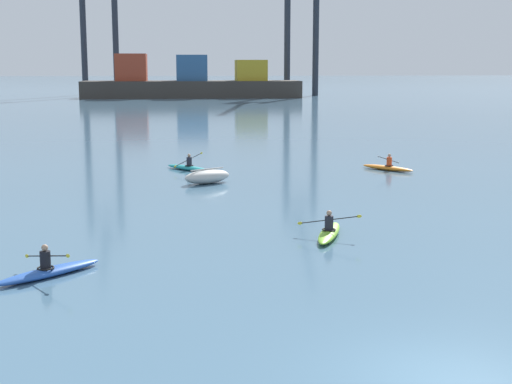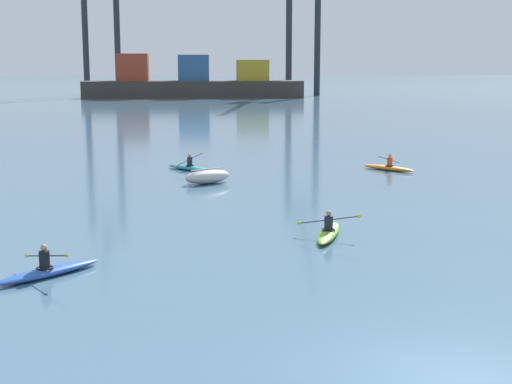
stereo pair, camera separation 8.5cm
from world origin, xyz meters
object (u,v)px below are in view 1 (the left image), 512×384
container_barge (190,83)px  kayak_blue (49,271)px  kayak_teal (188,167)px  kayak_lime (329,232)px  kayak_orange (388,167)px  gantry_crane_west_mid (303,4)px  capsized_dinghy (207,177)px

container_barge → kayak_blue: container_barge is taller
kayak_teal → kayak_lime: 17.64m
kayak_blue → kayak_orange: 25.20m
gantry_crane_west_mid → kayak_teal: (-23.32, -100.74, -17.26)m
gantry_crane_west_mid → capsized_dinghy: bearing=-102.0°
container_barge → kayak_orange: (9.79, -95.94, -2.50)m
kayak_orange → gantry_crane_west_mid: bearing=83.3°
kayak_teal → kayak_orange: kayak_teal is taller
kayak_teal → capsized_dinghy: bearing=-79.5°
kayak_lime → capsized_dinghy: bearing=107.4°
container_barge → kayak_blue: (-5.77, -115.75, -2.50)m
kayak_teal → kayak_lime: kayak_teal is taller
kayak_teal → kayak_orange: 11.42m
capsized_dinghy → kayak_lime: 12.73m
kayak_lime → kayak_orange: (6.64, 15.81, -0.00)m
capsized_dinghy → kayak_teal: (-0.90, 4.86, -0.18)m
kayak_blue → capsized_dinghy: bearing=72.4°
capsized_dinghy → kayak_orange: bearing=19.4°
kayak_teal → kayak_blue: size_ratio=1.02×
capsized_dinghy → kayak_blue: (-5.11, -16.14, -0.18)m
container_barge → capsized_dinghy: 99.64m
kayak_teal → kayak_orange: (11.36, -1.19, -0.00)m
gantry_crane_west_mid → kayak_blue: size_ratio=11.97×
kayak_lime → kayak_blue: bearing=-155.9°
kayak_teal → kayak_orange: size_ratio=0.98×
gantry_crane_west_mid → kayak_orange: 104.07m
gantry_crane_west_mid → kayak_blue: gantry_crane_west_mid is taller
container_barge → gantry_crane_west_mid: gantry_crane_west_mid is taller
kayak_orange → kayak_teal: bearing=174.0°
gantry_crane_west_mid → kayak_orange: gantry_crane_west_mid is taller
kayak_lime → kayak_orange: bearing=67.2°
container_barge → kayak_teal: (-1.57, -94.75, -2.50)m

